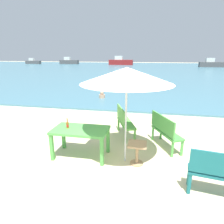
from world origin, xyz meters
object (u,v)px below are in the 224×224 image
object	(u,v)px
swimmer_person	(102,95)
side_table_wood	(137,151)
bench_teal_center	(224,172)
boat_barge	(33,62)
bench_green_right	(165,130)
boat_sailboat	(121,62)
patio_umbrella	(127,76)
bench_green_left	(124,120)
beer_bottle_amber	(67,125)
boat_ferry	(69,61)
picnic_table_green	(80,133)
boat_tanker	(212,64)

from	to	relation	value
swimmer_person	side_table_wood	bearing A→B (deg)	-69.34
bench_teal_center	boat_barge	xyz separation A→B (m)	(-30.88, 42.95, 0.04)
bench_green_right	boat_sailboat	bearing A→B (deg)	100.41
patio_umbrella	bench_green_left	xyz separation A→B (m)	(-0.23, 1.51, -1.58)
beer_bottle_amber	boat_sailboat	bearing A→B (deg)	96.86
boat_ferry	bench_green_right	bearing A→B (deg)	-63.79
picnic_table_green	bench_teal_center	size ratio (longest dim) A/B	1.13
bench_green_left	boat_ferry	xyz separation A→B (m)	(-19.50, 41.54, 0.15)
side_table_wood	bench_teal_center	bearing A→B (deg)	-28.88
patio_umbrella	boat_barge	world-z (taller)	patio_umbrella
picnic_table_green	boat_barge	world-z (taller)	boat_barge
bench_green_right	boat_barge	size ratio (longest dim) A/B	0.32
boat_tanker	boat_sailboat	size ratio (longest dim) A/B	0.85
bench_teal_center	swimmer_person	bearing A→B (deg)	118.60
beer_bottle_amber	bench_green_left	xyz separation A→B (m)	(1.26, 1.49, -0.31)
side_table_wood	boat_tanker	world-z (taller)	boat_tanker
side_table_wood	boat_barge	size ratio (longest dim) A/B	0.14
bench_green_left	bench_green_right	distance (m)	1.35
boat_barge	boat_sailboat	bearing A→B (deg)	-0.22
bench_green_right	boat_tanker	world-z (taller)	boat_tanker
bench_green_right	boat_ferry	xyz separation A→B (m)	(-20.73, 42.10, 0.15)
swimmer_person	bench_teal_center	bearing A→B (deg)	-61.40
bench_green_right	swimmer_person	size ratio (longest dim) A/B	3.01
boat_tanker	boat_barge	distance (m)	41.14
picnic_table_green	boat_ferry	world-z (taller)	boat_ferry
side_table_wood	swimmer_person	size ratio (longest dim) A/B	1.32
boat_ferry	boat_barge	distance (m)	9.30
boat_tanker	bench_green_right	bearing A→B (deg)	-106.65
bench_green_right	boat_ferry	bearing A→B (deg)	116.21
boat_tanker	patio_umbrella	bearing A→B (deg)	-107.64
boat_ferry	patio_umbrella	bearing A→B (deg)	-65.37
side_table_wood	picnic_table_green	bearing A→B (deg)	175.84
bench_teal_center	swimmer_person	size ratio (longest dim) A/B	3.03
swimmer_person	boat_tanker	xyz separation A→B (m)	(14.15, 30.90, 0.45)
side_table_wood	bench_green_left	xyz separation A→B (m)	(-0.53, 1.59, 0.19)
side_table_wood	beer_bottle_amber	bearing A→B (deg)	176.66
beer_bottle_amber	boat_sailboat	xyz separation A→B (m)	(-5.04, 41.87, -0.06)
beer_bottle_amber	boat_ferry	bearing A→B (deg)	112.97
side_table_wood	bench_green_right	bearing A→B (deg)	56.02
bench_teal_center	bench_green_left	world-z (taller)	same
bench_green_left	boat_tanker	world-z (taller)	boat_tanker
beer_bottle_amber	bench_green_left	distance (m)	1.97
boat_ferry	boat_barge	bearing A→B (deg)	-173.38
picnic_table_green	swimmer_person	world-z (taller)	picnic_table_green
beer_bottle_amber	boat_ferry	distance (m)	46.74
bench_green_right	picnic_table_green	bearing A→B (deg)	-156.68
patio_umbrella	bench_green_right	size ratio (longest dim) A/B	1.86
bench_teal_center	boat_sailboat	world-z (taller)	boat_sailboat
patio_umbrella	boat_tanker	distance (m)	39.38
patio_umbrella	side_table_wood	xyz separation A→B (m)	(0.30, -0.09, -1.76)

